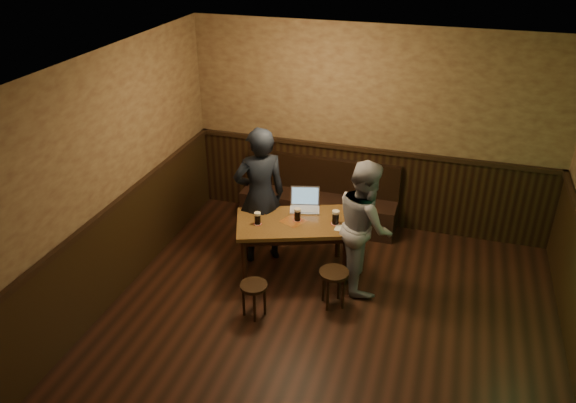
% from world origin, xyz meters
% --- Properties ---
extents(room, '(5.04, 6.04, 2.84)m').
position_xyz_m(room, '(0.00, 0.22, 1.20)').
color(room, black).
rests_on(room, ground).
extents(bench, '(2.20, 0.50, 0.95)m').
position_xyz_m(bench, '(-0.64, 2.75, 0.31)').
color(bench, black).
rests_on(bench, ground).
extents(pub_table, '(1.54, 1.19, 0.73)m').
position_xyz_m(pub_table, '(-0.64, 1.47, 0.63)').
color(pub_table, '#553118').
rests_on(pub_table, ground).
extents(stool_left, '(0.40, 0.40, 0.41)m').
position_xyz_m(stool_left, '(-0.82, 0.53, 0.33)').
color(stool_left, black).
rests_on(stool_left, ground).
extents(stool_right, '(0.42, 0.42, 0.46)m').
position_xyz_m(stool_right, '(-0.02, 0.97, 0.36)').
color(stool_right, black).
rests_on(stool_right, ground).
extents(pint_left, '(0.10, 0.10, 0.16)m').
position_xyz_m(pint_left, '(-1.03, 1.28, 0.80)').
color(pint_left, '#A71C14').
rests_on(pint_left, pub_table).
extents(pint_mid, '(0.10, 0.10, 0.16)m').
position_xyz_m(pint_mid, '(-0.60, 1.50, 0.81)').
color(pint_mid, '#A71C14').
rests_on(pint_mid, pub_table).
extents(pint_right, '(0.11, 0.11, 0.18)m').
position_xyz_m(pint_right, '(-0.15, 1.56, 0.81)').
color(pint_right, '#A71C14').
rests_on(pint_right, pub_table).
extents(laptop, '(0.42, 0.37, 0.26)m').
position_xyz_m(laptop, '(-0.60, 1.83, 0.79)').
color(laptop, silver).
rests_on(laptop, pub_table).
extents(menu, '(0.22, 0.16, 0.00)m').
position_xyz_m(menu, '(-0.02, 1.47, 0.73)').
color(menu, silver).
rests_on(menu, pub_table).
extents(person_suit, '(0.78, 0.72, 1.79)m').
position_xyz_m(person_suit, '(-1.13, 1.66, 0.90)').
color(person_suit, black).
rests_on(person_suit, ground).
extents(person_grey, '(0.87, 0.96, 1.61)m').
position_xyz_m(person_grey, '(0.21, 1.49, 0.80)').
color(person_grey, '#99999F').
rests_on(person_grey, ground).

